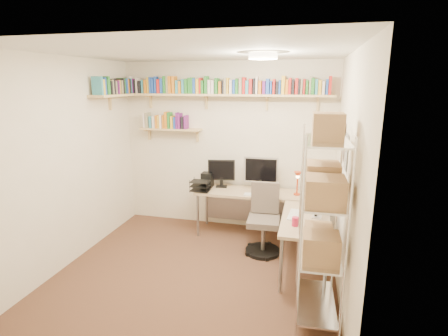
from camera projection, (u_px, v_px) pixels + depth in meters
The scene contains 6 objects.
ground at pixel (197, 271), 4.17m from camera, with size 3.20×3.20×0.00m, color #4E2C21.
room_shell at pixel (195, 143), 3.80m from camera, with size 3.24×3.04×2.52m.
wall_shelves at pixel (194, 94), 5.01m from camera, with size 3.12×1.09×0.80m.
corner_desk at pixel (259, 197), 4.78m from camera, with size 1.90×1.70×1.16m.
office_chair at pixel (264, 224), 4.59m from camera, with size 0.48×0.49×0.92m.
wire_rack at pixel (322, 203), 3.10m from camera, with size 0.41×0.80×1.95m.
Camera 1 is at (1.21, -3.57, 2.20)m, focal length 28.00 mm.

